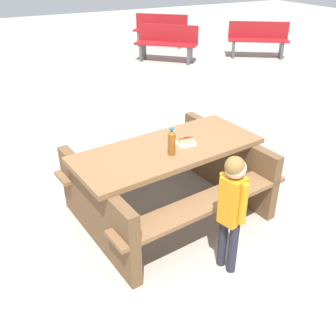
# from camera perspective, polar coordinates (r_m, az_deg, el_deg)

# --- Properties ---
(ground_plane) EXTENTS (30.00, 30.00, 0.00)m
(ground_plane) POSITION_cam_1_polar(r_m,az_deg,el_deg) (3.94, 0.00, -6.64)
(ground_plane) COLOR #ADA599
(ground_plane) RESTS_ON ground
(picnic_table) EXTENTS (1.95, 1.60, 0.75)m
(picnic_table) POSITION_cam_1_polar(r_m,az_deg,el_deg) (3.69, 0.00, -1.08)
(picnic_table) COLOR brown
(picnic_table) RESTS_ON ground
(soda_bottle) EXTENTS (0.07, 0.07, 0.26)m
(soda_bottle) POSITION_cam_1_polar(r_m,az_deg,el_deg) (3.37, 0.55, 3.92)
(soda_bottle) COLOR brown
(soda_bottle) RESTS_ON picnic_table
(hotdog_tray) EXTENTS (0.19, 0.13, 0.08)m
(hotdog_tray) POSITION_cam_1_polar(r_m,az_deg,el_deg) (3.58, 2.71, 3.96)
(hotdog_tray) COLOR white
(hotdog_tray) RESTS_ON picnic_table
(child_in_coat) EXTENTS (0.19, 0.26, 1.07)m
(child_in_coat) POSITION_cam_1_polar(r_m,az_deg,el_deg) (2.94, 9.68, -4.94)
(child_in_coat) COLOR #262633
(child_in_coat) RESTS_ON ground
(park_bench_near) EXTENTS (1.35, 1.34, 0.85)m
(park_bench_near) POSITION_cam_1_polar(r_m,az_deg,el_deg) (9.63, -0.21, 18.48)
(park_bench_near) COLOR maroon
(park_bench_near) RESTS_ON ground
(park_bench_mid) EXTENTS (1.47, 1.17, 0.85)m
(park_bench_mid) POSITION_cam_1_polar(r_m,az_deg,el_deg) (10.31, 13.47, 18.48)
(park_bench_mid) COLOR maroon
(park_bench_mid) RESTS_ON ground
(park_bench_far) EXTENTS (1.39, 1.30, 0.85)m
(park_bench_far) POSITION_cam_1_polar(r_m,az_deg,el_deg) (11.36, -1.13, 20.22)
(park_bench_far) COLOR maroon
(park_bench_far) RESTS_ON ground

